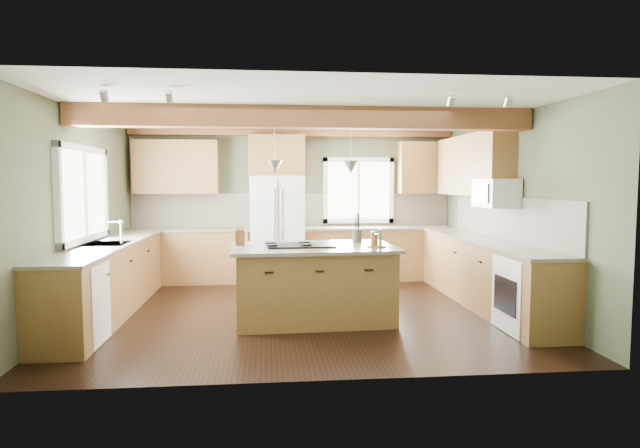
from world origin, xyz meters
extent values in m
plane|color=black|center=(0.00, 0.00, 0.00)|extent=(5.60, 5.60, 0.00)
plane|color=silver|center=(0.00, 0.00, 2.60)|extent=(5.60, 5.60, 0.00)
plane|color=#4C533B|center=(0.00, 2.50, 1.30)|extent=(5.60, 0.00, 5.60)
plane|color=#4C533B|center=(-2.80, 0.00, 1.30)|extent=(0.00, 5.00, 5.00)
plane|color=#4C533B|center=(2.80, 0.00, 1.30)|extent=(0.00, 5.00, 5.00)
cube|color=brown|center=(0.00, -0.46, 2.47)|extent=(5.55, 0.26, 0.26)
cube|color=brown|center=(0.00, 2.40, 2.54)|extent=(5.55, 0.20, 0.10)
cube|color=brown|center=(0.00, 2.48, 1.21)|extent=(5.58, 0.03, 0.58)
cube|color=brown|center=(2.78, 0.05, 1.21)|extent=(0.03, 3.70, 0.58)
cube|color=brown|center=(-1.79, 2.20, 0.44)|extent=(2.02, 0.60, 0.88)
cube|color=brown|center=(-1.79, 2.20, 0.90)|extent=(2.06, 0.64, 0.04)
cube|color=brown|center=(1.49, 2.20, 0.44)|extent=(2.62, 0.60, 0.88)
cube|color=brown|center=(1.49, 2.20, 0.90)|extent=(2.66, 0.64, 0.04)
cube|color=brown|center=(-2.50, 0.05, 0.44)|extent=(0.60, 3.70, 0.88)
cube|color=brown|center=(-2.50, 0.05, 0.90)|extent=(0.64, 3.74, 0.04)
cube|color=brown|center=(2.50, 0.05, 0.44)|extent=(0.60, 3.70, 0.88)
cube|color=brown|center=(2.50, 0.05, 0.90)|extent=(0.64, 3.74, 0.04)
cube|color=brown|center=(-1.99, 2.33, 1.95)|extent=(1.40, 0.35, 0.90)
cube|color=brown|center=(-0.30, 2.33, 2.15)|extent=(0.96, 0.35, 0.70)
cube|color=brown|center=(2.62, 0.90, 1.95)|extent=(0.35, 2.20, 0.90)
cube|color=brown|center=(2.30, 2.33, 1.95)|extent=(0.90, 0.35, 0.90)
cube|color=white|center=(-2.78, 0.05, 1.55)|extent=(0.04, 1.60, 1.05)
cube|color=white|center=(1.15, 2.48, 1.55)|extent=(1.10, 0.04, 1.00)
cube|color=#262628|center=(-2.50, 0.05, 0.91)|extent=(0.50, 0.65, 0.03)
cylinder|color=#B2B2B7|center=(-2.32, 0.05, 1.05)|extent=(0.02, 0.02, 0.28)
cube|color=white|center=(-2.49, -1.25, 0.43)|extent=(0.60, 0.60, 0.84)
cube|color=white|center=(2.49, -1.25, 0.43)|extent=(0.60, 0.72, 0.84)
cube|color=white|center=(2.58, -0.05, 1.55)|extent=(0.40, 0.70, 0.38)
cone|color=#B2B2B7|center=(-0.37, -0.48, 1.88)|extent=(0.18, 0.18, 0.16)
cone|color=#B2B2B7|center=(0.56, -0.44, 1.88)|extent=(0.18, 0.18, 0.16)
cube|color=white|center=(-0.30, 2.12, 0.90)|extent=(0.90, 0.74, 1.80)
cube|color=olive|center=(0.09, -0.46, 0.44)|extent=(1.90, 1.21, 0.88)
cube|color=brown|center=(0.09, -0.46, 0.90)|extent=(2.03, 1.34, 0.04)
cube|color=black|center=(-0.06, -0.47, 0.93)|extent=(0.82, 0.57, 0.02)
cube|color=brown|center=(-0.80, -0.33, 1.02)|extent=(0.12, 0.09, 0.19)
cylinder|color=#483D39|center=(0.70, -0.11, 1.00)|extent=(0.16, 0.16, 0.17)
camera|label=1|loc=(-0.46, -6.93, 1.70)|focal=30.00mm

